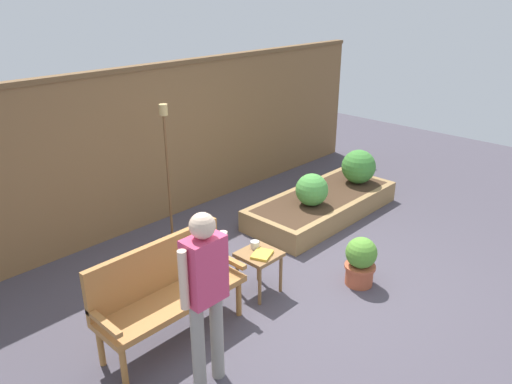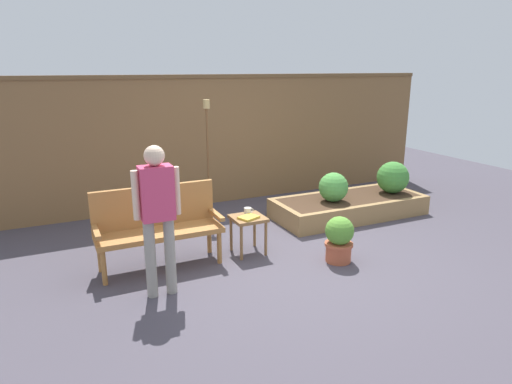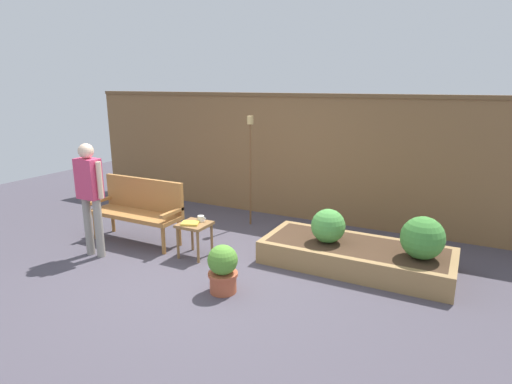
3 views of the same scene
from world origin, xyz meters
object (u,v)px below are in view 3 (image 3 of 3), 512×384
object	(u,v)px
side_table	(195,229)
tiki_torch	(250,152)
person_by_bench	(90,190)
shrub_far_corner	(423,238)
cup_on_table	(201,219)
shrub_near_bench	(328,226)
book_on_table	(190,223)
potted_boxwood	(223,268)
garden_bench	(139,206)

from	to	relation	value
side_table	tiki_torch	distance (m)	1.77
person_by_bench	shrub_far_corner	bearing A→B (deg)	16.46
side_table	cup_on_table	bearing A→B (deg)	67.12
shrub_near_bench	person_by_bench	distance (m)	3.20
shrub_near_bench	tiki_torch	bearing A→B (deg)	149.97
tiki_torch	side_table	bearing A→B (deg)	-91.20
book_on_table	person_by_bench	bearing A→B (deg)	-178.42
cup_on_table	book_on_table	distance (m)	0.18
cup_on_table	potted_boxwood	size ratio (longest dim) A/B	0.22
book_on_table	side_table	bearing A→B (deg)	48.06
garden_bench	shrub_far_corner	world-z (taller)	garden_bench
cup_on_table	person_by_bench	size ratio (longest dim) A/B	0.08
side_table	shrub_near_bench	world-z (taller)	shrub_near_bench
shrub_far_corner	potted_boxwood	bearing A→B (deg)	-146.31
cup_on_table	potted_boxwood	xyz separation A→B (m)	(0.84, -0.80, -0.23)
shrub_near_bench	shrub_far_corner	bearing A→B (deg)	-0.00
potted_boxwood	shrub_near_bench	size ratio (longest dim) A/B	1.27
side_table	shrub_far_corner	distance (m)	2.90
side_table	shrub_far_corner	size ratio (longest dim) A/B	0.94
garden_bench	book_on_table	bearing A→B (deg)	-10.74
shrub_far_corner	book_on_table	bearing A→B (deg)	-166.89
garden_bench	side_table	bearing A→B (deg)	-7.32
shrub_far_corner	tiki_torch	size ratio (longest dim) A/B	0.28
cup_on_table	potted_boxwood	bearing A→B (deg)	-43.73
book_on_table	shrub_far_corner	xyz separation A→B (m)	(2.86, 0.67, 0.06)
shrub_near_bench	book_on_table	bearing A→B (deg)	-158.71
shrub_far_corner	cup_on_table	bearing A→B (deg)	-169.81
book_on_table	shrub_far_corner	world-z (taller)	shrub_far_corner
cup_on_table	tiki_torch	size ratio (longest dim) A/B	0.07
potted_boxwood	garden_bench	bearing A→B (deg)	156.97
garden_bench	shrub_near_bench	bearing A→B (deg)	9.41
garden_bench	cup_on_table	xyz separation A→B (m)	(1.14, -0.04, -0.02)
shrub_near_bench	person_by_bench	xyz separation A→B (m)	(-2.93, -1.21, 0.41)
potted_boxwood	person_by_bench	distance (m)	2.22
shrub_far_corner	garden_bench	bearing A→B (deg)	-173.31
potted_boxwood	person_by_bench	bearing A→B (deg)	177.40
cup_on_table	shrub_far_corner	xyz separation A→B (m)	(2.79, 0.50, 0.03)
tiki_torch	person_by_bench	size ratio (longest dim) A/B	1.16
garden_bench	person_by_bench	size ratio (longest dim) A/B	0.92
garden_bench	shrub_far_corner	distance (m)	3.96
side_table	cup_on_table	xyz separation A→B (m)	(0.04, 0.10, 0.12)
potted_boxwood	shrub_far_corner	xyz separation A→B (m)	(1.95, 1.30, 0.26)
cup_on_table	shrub_far_corner	bearing A→B (deg)	10.19
tiki_torch	person_by_bench	world-z (taller)	tiki_torch
shrub_far_corner	tiki_torch	distance (m)	3.04
cup_on_table	garden_bench	bearing A→B (deg)	177.98
tiki_torch	book_on_table	bearing A→B (deg)	-91.95
tiki_torch	person_by_bench	bearing A→B (deg)	-120.66
book_on_table	potted_boxwood	size ratio (longest dim) A/B	0.40
garden_bench	side_table	world-z (taller)	garden_bench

